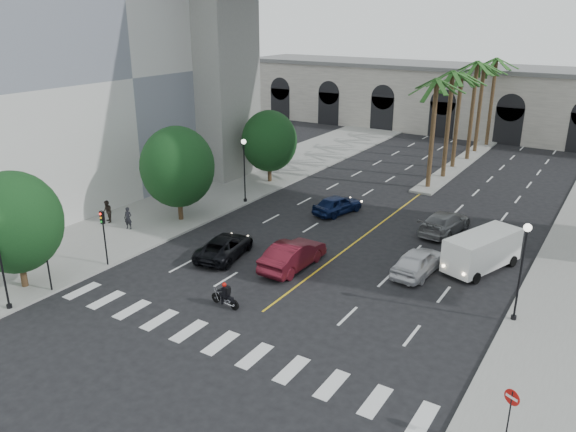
% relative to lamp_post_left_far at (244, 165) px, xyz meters
% --- Properties ---
extents(ground, '(140.00, 140.00, 0.00)m').
position_rel_lamp_post_left_far_xyz_m(ground, '(11.40, -16.00, -3.22)').
color(ground, black).
rests_on(ground, ground).
extents(sidewalk_left, '(8.00, 100.00, 0.15)m').
position_rel_lamp_post_left_far_xyz_m(sidewalk_left, '(-3.60, -1.00, -3.15)').
color(sidewalk_left, gray).
rests_on(sidewalk_left, ground).
extents(median, '(2.00, 24.00, 0.20)m').
position_rel_lamp_post_left_far_xyz_m(median, '(11.40, 22.00, -3.12)').
color(median, gray).
rests_on(median, ground).
extents(building_left, '(16.50, 32.50, 20.60)m').
position_rel_lamp_post_left_far_xyz_m(building_left, '(-15.60, -4.00, 7.09)').
color(building_left, silver).
rests_on(building_left, ground).
extents(pier_building, '(71.00, 10.50, 8.50)m').
position_rel_lamp_post_left_far_xyz_m(pier_building, '(11.40, 39.00, 1.04)').
color(pier_building, beige).
rests_on(pier_building, ground).
extents(palm_a, '(3.20, 3.20, 10.30)m').
position_rel_lamp_post_left_far_xyz_m(palm_a, '(11.40, 12.00, 5.88)').
color(palm_a, '#47331E').
rests_on(palm_a, ground).
extents(palm_b, '(3.20, 3.20, 10.60)m').
position_rel_lamp_post_left_far_xyz_m(palm_b, '(11.50, 16.00, 6.15)').
color(palm_b, '#47331E').
rests_on(palm_b, ground).
extents(palm_c, '(3.20, 3.20, 10.10)m').
position_rel_lamp_post_left_far_xyz_m(palm_c, '(11.20, 20.00, 5.69)').
color(palm_c, '#47331E').
rests_on(palm_c, ground).
extents(palm_d, '(3.20, 3.20, 10.90)m').
position_rel_lamp_post_left_far_xyz_m(palm_d, '(11.55, 24.00, 6.43)').
color(palm_d, '#47331E').
rests_on(palm_d, ground).
extents(palm_e, '(3.20, 3.20, 10.40)m').
position_rel_lamp_post_left_far_xyz_m(palm_e, '(11.30, 28.00, 5.97)').
color(palm_e, '#47331E').
rests_on(palm_e, ground).
extents(palm_f, '(3.20, 3.20, 10.70)m').
position_rel_lamp_post_left_far_xyz_m(palm_f, '(11.60, 32.00, 6.24)').
color(palm_f, '#47331E').
rests_on(palm_f, ground).
extents(street_tree_near, '(5.20, 5.20, 6.89)m').
position_rel_lamp_post_left_far_xyz_m(street_tree_near, '(-1.60, -19.00, 0.80)').
color(street_tree_near, '#382616').
rests_on(street_tree_near, ground).
extents(street_tree_mid, '(5.44, 5.44, 7.21)m').
position_rel_lamp_post_left_far_xyz_m(street_tree_mid, '(-1.60, -6.00, 0.99)').
color(street_tree_mid, '#382616').
rests_on(street_tree_mid, ground).
extents(street_tree_far, '(5.04, 5.04, 6.68)m').
position_rel_lamp_post_left_far_xyz_m(street_tree_far, '(-1.60, 6.00, 0.68)').
color(street_tree_far, '#382616').
rests_on(street_tree_far, ground).
extents(lamp_post_left_far, '(0.40, 0.40, 5.35)m').
position_rel_lamp_post_left_far_xyz_m(lamp_post_left_far, '(0.00, 0.00, 0.00)').
color(lamp_post_left_far, black).
rests_on(lamp_post_left_far, ground).
extents(lamp_post_right, '(0.40, 0.40, 5.35)m').
position_rel_lamp_post_left_far_xyz_m(lamp_post_right, '(22.80, -8.00, 0.00)').
color(lamp_post_right, black).
rests_on(lamp_post_right, ground).
extents(traffic_signal_near, '(0.25, 0.18, 3.65)m').
position_rel_lamp_post_left_far_xyz_m(traffic_signal_near, '(0.10, -18.50, -0.71)').
color(traffic_signal_near, black).
rests_on(traffic_signal_near, ground).
extents(traffic_signal_far, '(0.25, 0.18, 3.65)m').
position_rel_lamp_post_left_far_xyz_m(traffic_signal_far, '(0.10, -14.50, -0.71)').
color(traffic_signal_far, black).
rests_on(traffic_signal_far, ground).
extents(motorcycle_rider, '(1.93, 0.52, 1.39)m').
position_rel_lamp_post_left_far_xyz_m(motorcycle_rider, '(9.42, -14.55, -2.59)').
color(motorcycle_rider, black).
rests_on(motorcycle_rider, ground).
extents(car_a, '(2.23, 4.80, 1.59)m').
position_rel_lamp_post_left_far_xyz_m(car_a, '(16.71, -5.21, -2.43)').
color(car_a, silver).
rests_on(car_a, ground).
extents(car_b, '(1.91, 5.26, 1.72)m').
position_rel_lamp_post_left_far_xyz_m(car_b, '(9.90, -8.51, -2.36)').
color(car_b, '#56111D').
rests_on(car_b, ground).
extents(car_c, '(3.23, 5.35, 1.39)m').
position_rel_lamp_post_left_far_xyz_m(car_c, '(5.30, -9.42, -2.53)').
color(car_c, black).
rests_on(car_c, ground).
extents(car_d, '(2.75, 5.50, 1.53)m').
position_rel_lamp_post_left_far_xyz_m(car_d, '(15.96, 2.22, -2.45)').
color(car_d, slate).
rests_on(car_d, ground).
extents(car_e, '(2.84, 4.68, 1.49)m').
position_rel_lamp_post_left_far_xyz_m(car_e, '(7.61, 1.78, -2.48)').
color(car_e, '#0D1940').
rests_on(car_e, ground).
extents(cargo_van, '(3.74, 5.80, 2.32)m').
position_rel_lamp_post_left_far_xyz_m(cargo_van, '(19.73, -2.62, -1.93)').
color(cargo_van, white).
rests_on(cargo_van, ground).
extents(pedestrian_a, '(0.67, 0.54, 1.62)m').
position_rel_lamp_post_left_far_xyz_m(pedestrian_a, '(-3.39, -9.52, -2.26)').
color(pedestrian_a, black).
rests_on(pedestrian_a, sidewalk_left).
extents(pedestrian_b, '(1.02, 0.95, 1.68)m').
position_rel_lamp_post_left_far_xyz_m(pedestrian_b, '(-5.71, -9.40, -2.23)').
color(pedestrian_b, black).
rests_on(pedestrian_b, sidewalk_left).
extents(do_not_enter_sign, '(0.57, 0.28, 2.51)m').
position_rel_lamp_post_left_far_xyz_m(do_not_enter_sign, '(24.40, -17.40, -1.40)').
color(do_not_enter_sign, black).
rests_on(do_not_enter_sign, ground).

